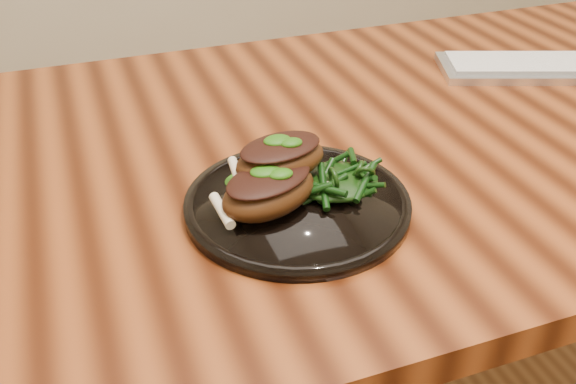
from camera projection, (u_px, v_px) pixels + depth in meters
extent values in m
cube|color=#381507|center=(400.00, 137.00, 0.93)|extent=(1.60, 0.80, 0.04)
cylinder|color=black|center=(297.00, 204.00, 0.73)|extent=(0.26, 0.26, 0.01)
torus|color=black|center=(297.00, 203.00, 0.73)|extent=(0.26, 0.26, 0.01)
cylinder|color=black|center=(297.00, 201.00, 0.73)|extent=(0.17, 0.17, 0.00)
ellipsoid|color=#42220C|center=(269.00, 192.00, 0.70)|extent=(0.14, 0.12, 0.05)
ellipsoid|color=black|center=(269.00, 178.00, 0.69)|extent=(0.12, 0.10, 0.01)
cylinder|color=beige|center=(222.00, 211.00, 0.69)|extent=(0.01, 0.06, 0.01)
ellipsoid|color=#144807|center=(269.00, 173.00, 0.68)|extent=(0.03, 0.02, 0.01)
ellipsoid|color=#42220C|center=(280.00, 160.00, 0.72)|extent=(0.12, 0.10, 0.04)
ellipsoid|color=black|center=(280.00, 147.00, 0.72)|extent=(0.11, 0.08, 0.01)
cylinder|color=beige|center=(236.00, 172.00, 0.72)|extent=(0.02, 0.05, 0.01)
ellipsoid|color=#144807|center=(280.00, 142.00, 0.71)|extent=(0.03, 0.02, 0.01)
ellipsoid|color=#144807|center=(256.00, 178.00, 0.76)|extent=(0.08, 0.05, 0.00)
ellipsoid|color=black|center=(337.00, 181.00, 0.74)|extent=(0.10, 0.08, 0.02)
cube|color=silver|center=(559.00, 68.00, 1.08)|extent=(0.41, 0.25, 0.01)
cube|color=white|center=(560.00, 63.00, 1.07)|extent=(0.38, 0.21, 0.01)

